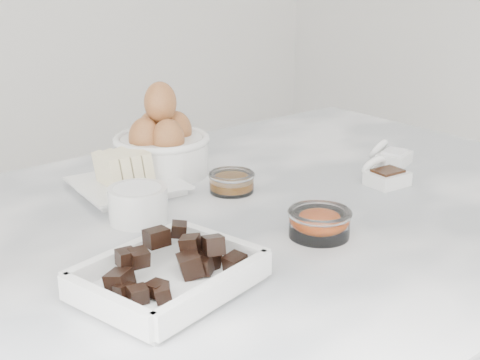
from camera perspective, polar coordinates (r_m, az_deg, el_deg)
name	(u,v)px	position (r m, az deg, el deg)	size (l,w,h in m)	color
marble_slab	(242,228)	(0.95, 0.20, -4.15)	(1.20, 0.80, 0.04)	silver
chocolate_dish	(169,272)	(0.74, -6.08, -7.79)	(0.22, 0.18, 0.05)	white
butter_plate	(126,177)	(1.04, -9.72, 0.24)	(0.17, 0.17, 0.06)	white
sugar_ramekin	(138,203)	(0.92, -8.70, -1.94)	(0.08, 0.08, 0.05)	white
egg_bowl	(161,144)	(1.11, -6.72, 3.06)	(0.16, 0.16, 0.15)	white
honey_bowl	(232,182)	(1.02, -0.72, -0.14)	(0.07, 0.07, 0.03)	white
zest_bowl	(319,222)	(0.87, 6.79, -3.56)	(0.08, 0.08, 0.04)	white
vanilla_spoon	(384,175)	(1.08, 12.17, 0.44)	(0.06, 0.08, 0.05)	white
salt_spoon	(390,156)	(1.19, 12.69, 2.05)	(0.07, 0.08, 0.04)	white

